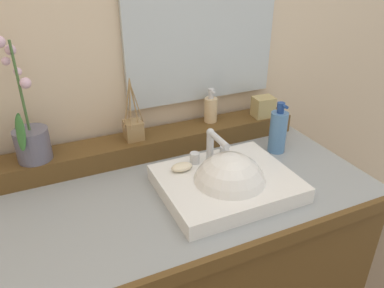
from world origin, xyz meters
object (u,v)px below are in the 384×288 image
object	(u,v)px
sink_basin	(228,186)
soap_bar	(182,167)
soap_dispenser	(211,109)
lotion_bottle	(278,131)
potted_plant	(30,136)
reed_diffuser	(133,129)
trinket_box	(263,107)

from	to	relation	value
sink_basin	soap_bar	bearing A→B (deg)	137.70
sink_basin	soap_dispenser	world-z (taller)	soap_dispenser
lotion_bottle	sink_basin	bearing A→B (deg)	-151.92
sink_basin	potted_plant	size ratio (longest dim) A/B	1.03
potted_plant	reed_diffuser	size ratio (longest dim) A/B	1.76
soap_bar	reed_diffuser	xyz separation A→B (m)	(-0.08, 0.23, 0.05)
reed_diffuser	lotion_bottle	bearing A→B (deg)	-19.78
lotion_bottle	reed_diffuser	bearing A→B (deg)	160.22
reed_diffuser	lotion_bottle	distance (m)	0.52
soap_bar	reed_diffuser	world-z (taller)	reed_diffuser
soap_bar	trinket_box	bearing A→B (deg)	25.42
sink_basin	soap_bar	distance (m)	0.16
trinket_box	potted_plant	bearing A→B (deg)	-177.40
reed_diffuser	trinket_box	bearing A→B (deg)	-2.33
reed_diffuser	lotion_bottle	world-z (taller)	reed_diffuser
trinket_box	sink_basin	bearing A→B (deg)	-133.19
lotion_bottle	potted_plant	bearing A→B (deg)	168.37
potted_plant	trinket_box	world-z (taller)	potted_plant
sink_basin	soap_bar	world-z (taller)	sink_basin
sink_basin	reed_diffuser	bearing A→B (deg)	120.52
soap_dispenser	soap_bar	bearing A→B (deg)	-132.27
potted_plant	lotion_bottle	size ratio (longest dim) A/B	2.05
soap_dispenser	trinket_box	distance (m)	0.22
soap_bar	lotion_bottle	bearing A→B (deg)	7.78
trinket_box	soap_bar	bearing A→B (deg)	-151.05
potted_plant	trinket_box	size ratio (longest dim) A/B	4.89
sink_basin	potted_plant	distance (m)	0.63
reed_diffuser	soap_bar	bearing A→B (deg)	-69.87
sink_basin	potted_plant	world-z (taller)	potted_plant
soap_bar	potted_plant	world-z (taller)	potted_plant
sink_basin	potted_plant	xyz separation A→B (m)	(-0.53, 0.33, 0.14)
soap_bar	soap_dispenser	world-z (taller)	soap_dispenser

